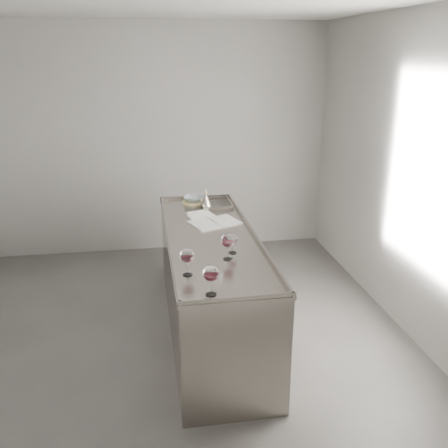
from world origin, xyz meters
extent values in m
cube|color=#4C4A47|center=(0.00, 0.00, -0.01)|extent=(4.50, 5.00, 0.02)
cube|color=gray|center=(0.00, 2.51, 1.40)|extent=(4.50, 0.02, 2.80)
cube|color=gray|center=(0.00, -2.51, 1.40)|extent=(4.50, 0.02, 2.80)
cube|color=gray|center=(2.26, 0.00, 1.40)|extent=(0.02, 5.00, 2.80)
cube|color=gray|center=(0.50, 0.30, 0.46)|extent=(0.75, 2.40, 0.92)
cube|color=gray|center=(0.50, 0.30, 0.93)|extent=(0.77, 2.42, 0.02)
cube|color=gray|center=(0.50, -0.89, 0.96)|extent=(0.77, 0.02, 0.03)
cube|color=gray|center=(0.50, 1.49, 0.96)|extent=(0.77, 0.02, 0.03)
cube|color=gray|center=(0.14, 0.30, 0.96)|extent=(0.02, 2.42, 0.03)
cube|color=gray|center=(0.86, 0.30, 0.96)|extent=(0.02, 2.42, 0.03)
cube|color=#595654|center=(0.68, 1.22, 0.94)|extent=(0.30, 0.38, 0.01)
cylinder|color=white|center=(0.23, -0.45, 0.94)|extent=(0.07, 0.07, 0.00)
cylinder|color=white|center=(0.23, -0.45, 0.99)|extent=(0.01, 0.01, 0.10)
ellipsoid|color=white|center=(0.22, -0.45, 1.09)|extent=(0.10, 0.10, 0.11)
cylinder|color=#3C080F|center=(0.23, -0.45, 1.06)|extent=(0.07, 0.07, 0.02)
cylinder|color=white|center=(0.35, -0.78, 0.94)|extent=(0.07, 0.07, 0.00)
cylinder|color=white|center=(0.35, -0.78, 0.99)|extent=(0.01, 0.01, 0.10)
ellipsoid|color=white|center=(0.35, -0.78, 1.09)|extent=(0.11, 0.11, 0.11)
cylinder|color=#37070F|center=(0.35, -0.78, 1.07)|extent=(0.08, 0.08, 0.02)
cylinder|color=white|center=(0.55, -0.22, 0.94)|extent=(0.07, 0.07, 0.00)
cylinder|color=white|center=(0.55, -0.22, 0.99)|extent=(0.01, 0.01, 0.10)
ellipsoid|color=white|center=(0.55, -0.22, 1.09)|extent=(0.11, 0.11, 0.11)
cylinder|color=#3B0812|center=(0.55, -0.22, 1.07)|extent=(0.08, 0.08, 0.02)
cylinder|color=white|center=(0.61, -0.10, 0.94)|extent=(0.06, 0.06, 0.00)
cylinder|color=white|center=(0.61, -0.10, 0.98)|extent=(0.01, 0.01, 0.08)
ellipsoid|color=white|center=(0.61, -0.10, 1.06)|extent=(0.08, 0.08, 0.08)
cylinder|color=#350712|center=(0.61, -0.10, 1.04)|extent=(0.06, 0.06, 0.02)
cube|color=silver|center=(0.48, 0.61, 0.95)|extent=(0.30, 0.35, 0.01)
cube|color=silver|center=(0.68, 0.68, 0.95)|extent=(0.30, 0.35, 0.01)
cylinder|color=white|center=(0.58, 0.64, 0.95)|extent=(0.11, 0.29, 0.01)
cube|color=white|center=(0.47, 0.81, 0.94)|extent=(0.25, 0.31, 0.00)
cube|color=white|center=(0.49, 0.88, 0.94)|extent=(0.31, 0.37, 0.00)
cylinder|color=#CEC385|center=(0.46, 1.33, 0.95)|extent=(0.30, 0.30, 0.02)
imported|color=gray|center=(0.46, 1.33, 0.99)|extent=(0.27, 0.27, 0.05)
cone|color=#A59D93|center=(0.57, 1.20, 0.99)|extent=(0.12, 0.12, 0.11)
cylinder|color=#A59D93|center=(0.57, 1.20, 1.06)|extent=(0.02, 0.02, 0.03)
cylinder|color=#AB752F|center=(0.57, 1.20, 1.08)|extent=(0.03, 0.03, 0.01)
cone|color=#A59D93|center=(0.57, 1.20, 1.10)|extent=(0.02, 0.02, 0.04)
camera|label=1|loc=(-0.05, -3.67, 2.43)|focal=40.00mm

